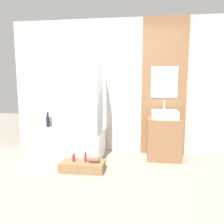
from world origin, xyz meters
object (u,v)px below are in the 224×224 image
Objects in this scene: vase_round_light at (55,124)px; bottle_soap_secondary at (85,158)px; sink at (165,114)px; bathtub at (70,144)px; wooden_step_bench at (82,166)px; bottle_soap_primary at (74,158)px; vase_tall_dark at (48,121)px.

bottle_soap_secondary is at bearing -46.44° from vase_round_light.
bathtub is at bearing -176.20° from sink.
bottle_soap_primary is (-0.14, 0.00, 0.13)m from wooden_step_bench.
vase_tall_dark is at bearing 137.77° from bottle_soap_secondary.
wooden_step_bench is at bearing -56.20° from bathtub.
bathtub is at bearing -35.17° from vase_round_light.
vase_round_light reaches higher than bathtub.
bottle_soap_secondary is at bearing -53.04° from bathtub.
sink is at bearing 27.01° from bottle_soap_primary.
vase_tall_dark is (-2.31, 0.18, -0.22)m from sink.
vase_tall_dark is at bearing 151.52° from bathtub.
wooden_step_bench is 1.70m from sink.
vase_tall_dark is 1.31m from bottle_soap_primary.
wooden_step_bench is 4.55× the size of bottle_soap_secondary.
sink is 1.77m from bottle_soap_primary.
vase_tall_dark is 0.18m from vase_round_light.
sink is 1.60m from bottle_soap_secondary.
sink is at bearing 3.80° from bathtub.
sink reaches higher than vase_round_light.
sink is (1.33, 0.75, 0.75)m from wooden_step_bench.
sink reaches higher than bottle_soap_secondary.
bathtub is 1.85m from sink.
vase_tall_dark is 1.98× the size of bottle_soap_secondary.
vase_tall_dark is (-0.97, 0.93, 0.53)m from wooden_step_bench.
bathtub is 10.01× the size of bottle_soap_primary.
vase_tall_dark is 2.40× the size of bottle_soap_primary.
bottle_soap_secondary is (-1.28, -0.75, -0.61)m from sink.
bottle_soap_secondary is at bearing 0.00° from wooden_step_bench.
wooden_step_bench is at bearing 0.00° from bottle_soap_primary.
wooden_step_bench is at bearing -48.24° from vase_round_light.
vase_tall_dark reaches higher than wooden_step_bench.
sink is 2.16m from vase_round_light.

